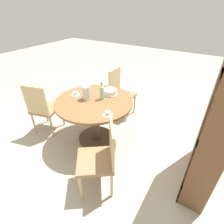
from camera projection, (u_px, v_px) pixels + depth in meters
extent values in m
plane|color=#B2A893|center=(96.00, 138.00, 3.04)|extent=(14.00, 14.00, 0.00)
cylinder|color=#473828|center=(96.00, 137.00, 3.03)|extent=(0.59, 0.59, 0.03)
cylinder|color=#473828|center=(95.00, 121.00, 2.84)|extent=(0.14, 0.14, 0.68)
cylinder|color=brown|center=(94.00, 101.00, 2.65)|extent=(1.18, 1.18, 0.04)
cylinder|color=tan|center=(126.00, 112.00, 3.36)|extent=(0.03, 0.03, 0.41)
cylinder|color=tan|center=(134.00, 104.00, 3.61)|extent=(0.03, 0.03, 0.41)
cylinder|color=tan|center=(110.00, 107.00, 3.52)|extent=(0.03, 0.03, 0.41)
cylinder|color=tan|center=(120.00, 100.00, 3.78)|extent=(0.03, 0.03, 0.41)
cube|color=#93704C|center=(123.00, 96.00, 3.44)|extent=(0.43, 0.43, 0.04)
cube|color=tan|center=(115.00, 81.00, 3.39)|extent=(0.40, 0.03, 0.48)
cylinder|color=tan|center=(63.00, 116.00, 3.25)|extent=(0.03, 0.03, 0.41)
cylinder|color=tan|center=(46.00, 113.00, 3.34)|extent=(0.03, 0.03, 0.41)
cylinder|color=tan|center=(52.00, 127.00, 2.96)|extent=(0.03, 0.03, 0.41)
cylinder|color=tan|center=(34.00, 123.00, 3.05)|extent=(0.03, 0.03, 0.41)
cube|color=#93704C|center=(46.00, 109.00, 3.02)|extent=(0.51, 0.51, 0.04)
cube|color=tan|center=(35.00, 101.00, 2.72)|extent=(0.13, 0.39, 0.48)
cylinder|color=tan|center=(82.00, 163.00, 2.30)|extent=(0.03, 0.03, 0.41)
cylinder|color=tan|center=(80.00, 188.00, 2.00)|extent=(0.03, 0.03, 0.41)
cylinder|color=tan|center=(109.00, 161.00, 2.33)|extent=(0.03, 0.03, 0.41)
cylinder|color=tan|center=(112.00, 185.00, 2.03)|extent=(0.03, 0.03, 0.41)
cube|color=#93704C|center=(95.00, 161.00, 2.04)|extent=(0.59, 0.59, 0.04)
cube|color=tan|center=(112.00, 143.00, 1.91)|extent=(0.34, 0.26, 0.48)
cube|color=brown|center=(215.00, 144.00, 1.49)|extent=(0.04, 0.28, 1.96)
cube|color=brown|center=(223.00, 99.00, 2.18)|extent=(0.04, 0.28, 1.96)
cube|color=brown|center=(206.00, 114.00, 1.90)|extent=(1.00, 0.02, 1.96)
cube|color=brown|center=(196.00, 176.00, 2.36)|extent=(0.93, 0.27, 0.04)
cube|color=brown|center=(206.00, 151.00, 2.10)|extent=(0.93, 0.27, 0.04)
cube|color=brown|center=(220.00, 117.00, 1.84)|extent=(0.93, 0.27, 0.04)
cube|color=#28703D|center=(195.00, 181.00, 2.05)|extent=(0.36, 0.21, 0.39)
cube|color=#28703D|center=(203.00, 151.00, 2.45)|extent=(0.36, 0.21, 0.41)
cube|color=black|center=(207.00, 152.00, 1.80)|extent=(0.39, 0.21, 0.39)
cube|color=#703384|center=(213.00, 126.00, 2.20)|extent=(0.39, 0.21, 0.35)
cube|color=#28703D|center=(223.00, 113.00, 1.54)|extent=(0.37, 0.21, 0.37)
cylinder|color=silver|center=(86.00, 93.00, 2.62)|extent=(0.13, 0.13, 0.21)
cone|color=silver|center=(86.00, 86.00, 2.56)|extent=(0.12, 0.12, 0.02)
sphere|color=silver|center=(86.00, 84.00, 2.55)|extent=(0.02, 0.02, 0.02)
cylinder|color=#99C6A3|center=(102.00, 93.00, 2.62)|extent=(0.07, 0.07, 0.20)
cylinder|color=#99C6A3|center=(102.00, 85.00, 2.55)|extent=(0.03, 0.03, 0.06)
cylinder|color=#2D5184|center=(101.00, 83.00, 2.54)|extent=(0.03, 0.03, 0.01)
cylinder|color=silver|center=(110.00, 94.00, 2.81)|extent=(0.24, 0.24, 0.01)
cylinder|color=silver|center=(110.00, 92.00, 2.78)|extent=(0.21, 0.21, 0.07)
cylinder|color=white|center=(76.00, 95.00, 2.77)|extent=(0.13, 0.13, 0.01)
cylinder|color=silver|center=(75.00, 93.00, 2.76)|extent=(0.07, 0.07, 0.05)
cylinder|color=white|center=(108.00, 115.00, 2.29)|extent=(0.13, 0.13, 0.01)
cylinder|color=silver|center=(108.00, 113.00, 2.27)|extent=(0.07, 0.07, 0.05)
cylinder|color=white|center=(86.00, 90.00, 2.95)|extent=(0.13, 0.13, 0.01)
cylinder|color=silver|center=(86.00, 88.00, 2.93)|extent=(0.07, 0.07, 0.05)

